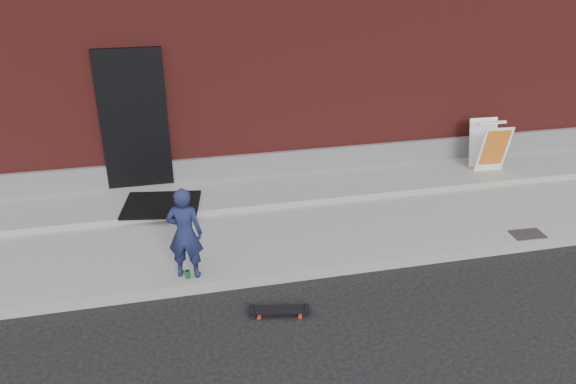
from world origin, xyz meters
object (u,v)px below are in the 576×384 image
object	(u,v)px
skateboard	(279,310)
pizza_sign	(489,146)
child	(185,233)
soda_can	(188,274)

from	to	relation	value
skateboard	pizza_sign	xyz separation A→B (m)	(4.41, 2.98, 0.62)
skateboard	pizza_sign	bearing A→B (deg)	34.03
child	skateboard	xyz separation A→B (m)	(1.00, -0.86, -0.69)
child	skateboard	bearing A→B (deg)	155.49
soda_can	pizza_sign	bearing A→B (deg)	22.03
pizza_sign	soda_can	world-z (taller)	pizza_sign
skateboard	pizza_sign	size ratio (longest dim) A/B	0.82
child	pizza_sign	distance (m)	5.82
skateboard	soda_can	size ratio (longest dim) A/B	6.58
pizza_sign	child	bearing A→B (deg)	-158.56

